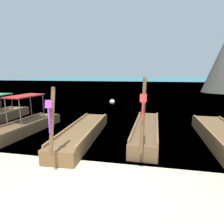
# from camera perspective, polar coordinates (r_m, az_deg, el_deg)

# --- Properties ---
(ground) EXTENTS (120.00, 120.00, 0.00)m
(ground) POSITION_cam_1_polar(r_m,az_deg,el_deg) (5.63, -6.99, -20.76)
(ground) COLOR beige
(sea_water) EXTENTS (120.00, 120.00, 0.00)m
(sea_water) POSITION_cam_1_polar(r_m,az_deg,el_deg) (65.88, 9.95, 9.16)
(sea_water) COLOR #147A89
(sea_water) RESTS_ON ground
(longtail_boat_green_ribbon) EXTENTS (1.74, 6.31, 2.71)m
(longtail_boat_green_ribbon) POSITION_cam_1_polar(r_m,az_deg,el_deg) (10.30, -26.88, -4.68)
(longtail_boat_green_ribbon) COLOR brown
(longtail_boat_green_ribbon) RESTS_ON ground
(longtail_boat_violet_ribbon) EXTENTS (1.37, 5.95, 2.61)m
(longtail_boat_violet_ribbon) POSITION_cam_1_polar(r_m,az_deg,el_deg) (8.84, -8.91, -6.27)
(longtail_boat_violet_ribbon) COLOR brown
(longtail_boat_violet_ribbon) RESTS_ON ground
(longtail_boat_red_ribbon) EXTENTS (1.26, 6.06, 2.88)m
(longtail_boat_red_ribbon) POSITION_cam_1_polar(r_m,az_deg,el_deg) (9.14, 10.33, -5.58)
(longtail_boat_red_ribbon) COLOR brown
(longtail_boat_red_ribbon) RESTS_ON ground
(mooring_buoy_near) EXTENTS (0.50, 0.50, 0.50)m
(mooring_buoy_near) POSITION_cam_1_polar(r_m,az_deg,el_deg) (18.03, 0.03, 3.09)
(mooring_buoy_near) COLOR white
(mooring_buoy_near) RESTS_ON sea_water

